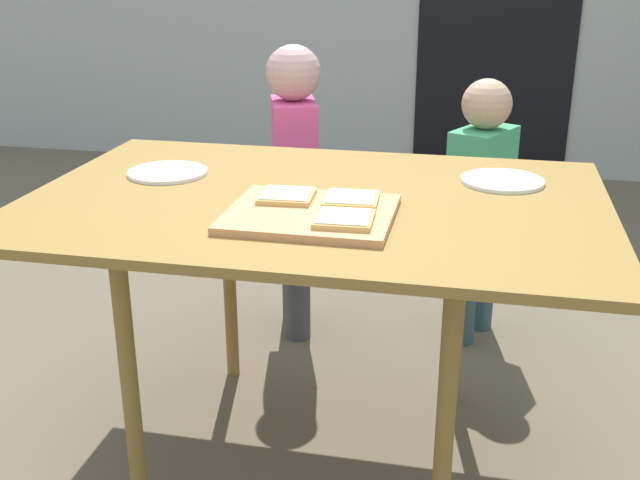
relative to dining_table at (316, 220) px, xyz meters
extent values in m
plane|color=brown|center=(0.00, 0.00, -0.67)|extent=(16.00, 16.00, 0.00)
cube|color=black|center=(0.42, 2.95, 0.33)|extent=(0.90, 0.02, 2.00)
cube|color=olive|center=(0.00, 0.00, 0.05)|extent=(1.38, 0.93, 0.02)
cylinder|color=olive|center=(-0.35, -0.35, -0.32)|extent=(0.04, 0.04, 0.71)
cylinder|color=olive|center=(0.35, -0.35, -0.32)|extent=(0.04, 0.04, 0.71)
cylinder|color=olive|center=(-0.35, 0.35, -0.32)|extent=(0.04, 0.04, 0.71)
cylinder|color=olive|center=(0.35, 0.35, -0.32)|extent=(0.04, 0.04, 0.71)
cube|color=tan|center=(0.02, -0.15, 0.07)|extent=(0.36, 0.32, 0.02)
cube|color=#E2B55C|center=(0.11, -0.21, 0.08)|extent=(0.13, 0.13, 0.01)
cube|color=beige|center=(0.11, -0.21, 0.09)|extent=(0.12, 0.12, 0.00)
cube|color=#E2B55C|center=(0.10, -0.07, 0.08)|extent=(0.13, 0.13, 0.01)
cube|color=beige|center=(0.10, -0.07, 0.09)|extent=(0.12, 0.12, 0.00)
cube|color=#E2B55C|center=(-0.05, -0.08, 0.08)|extent=(0.13, 0.13, 0.01)
cube|color=beige|center=(-0.05, -0.08, 0.09)|extent=(0.12, 0.12, 0.00)
cylinder|color=white|center=(0.44, 0.22, 0.06)|extent=(0.21, 0.21, 0.01)
cylinder|color=white|center=(-0.42, 0.11, 0.06)|extent=(0.21, 0.21, 0.01)
cylinder|color=#424346|center=(-0.25, 0.78, -0.46)|extent=(0.09, 0.09, 0.43)
cylinder|color=#424346|center=(-0.21, 0.64, -0.46)|extent=(0.09, 0.09, 0.43)
cube|color=#E54C8C|center=(-0.23, 0.71, -0.04)|extent=(0.21, 0.27, 0.39)
sphere|color=#CD9B97|center=(-0.23, 0.71, 0.24)|extent=(0.18, 0.18, 0.18)
cylinder|color=#314B4D|center=(0.42, 0.86, -0.46)|extent=(0.09, 0.09, 0.42)
cylinder|color=#314B4D|center=(0.36, 0.73, -0.46)|extent=(0.09, 0.09, 0.42)
cube|color=#3FA566|center=(0.39, 0.79, -0.09)|extent=(0.23, 0.28, 0.32)
sphere|color=tan|center=(0.39, 0.79, 0.15)|extent=(0.16, 0.16, 0.16)
camera|label=1|loc=(0.38, -1.72, 0.62)|focal=43.33mm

